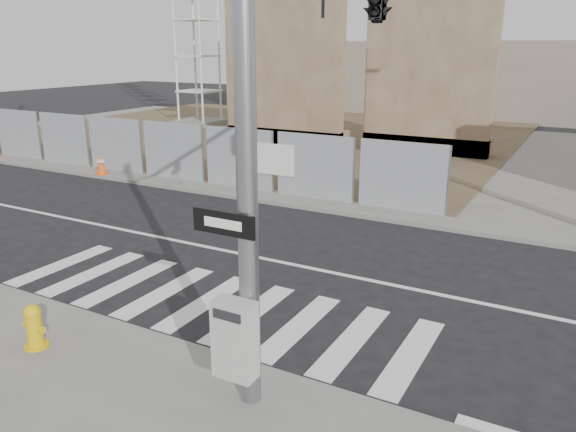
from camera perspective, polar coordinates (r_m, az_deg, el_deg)
The scene contains 10 objects.
ground at distance 12.85m, azimuth -1.63°, elevation -4.53°, with size 100.00×100.00×0.00m, color black.
sidewalk_far at distance 25.47m, azimuth 14.61°, elevation 5.89°, with size 50.00×20.00×0.12m, color slate.
signal_pole at distance 9.00m, azimuth 5.57°, elevation 17.36°, with size 0.96×5.87×7.00m.
chain_link_fence at distance 22.49m, azimuth -17.50°, elevation 6.99°, with size 24.60×0.04×2.00m, color gray.
concrete_wall_left at distance 26.83m, azimuth -0.40°, elevation 14.10°, with size 6.00×1.30×8.00m.
concrete_wall_right at distance 25.29m, azimuth 14.10°, elevation 13.44°, with size 5.50×1.30×8.00m.
fire_hydrant at distance 9.82m, azimuth -24.40°, elevation -10.16°, with size 0.45×0.41×0.73m.
traffic_cone_b at distance 21.94m, azimuth -18.47°, elevation 5.02°, with size 0.50×0.50×0.78m.
traffic_cone_c at distance 21.81m, azimuth -13.42°, elevation 5.31°, with size 0.44×0.44×0.74m.
traffic_cone_d at distance 18.25m, azimuth 1.44°, elevation 3.60°, with size 0.41×0.41×0.77m.
Camera 1 is at (6.09, -10.30, 4.70)m, focal length 35.00 mm.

